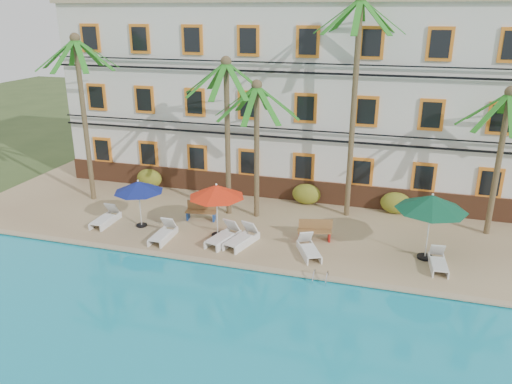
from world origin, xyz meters
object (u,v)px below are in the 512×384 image
(palm_e, at_px, (502,141))
(lounger_e, at_px, (309,248))
(pool_ladder, at_px, (321,279))
(bench_right, at_px, (314,230))
(palm_b, at_px, (227,116))
(palm_d, at_px, (355,84))
(lounger_f, at_px, (438,262))
(bench_left, at_px, (201,210))
(lounger_b, at_px, (163,233))
(lounger_d, at_px, (242,238))
(lounger_c, at_px, (224,236))
(umbrella_red, at_px, (216,191))
(umbrella_blue, at_px, (138,187))
(umbrella_green, at_px, (432,203))
(palm_a, at_px, (82,98))
(lounger_a, at_px, (106,218))
(palm_c, at_px, (257,130))

(palm_e, distance_m, lounger_e, 9.54)
(pool_ladder, bearing_deg, bench_right, 104.24)
(palm_b, height_order, pool_ladder, palm_b)
(palm_d, distance_m, lounger_f, 8.67)
(palm_e, xyz_separation_m, bench_left, (-13.15, -2.19, -3.87))
(lounger_f, xyz_separation_m, bench_right, (-5.17, 1.19, 0.21))
(lounger_b, bearing_deg, palm_d, 34.44)
(lounger_d, xyz_separation_m, lounger_e, (2.97, -0.12, -0.02))
(lounger_b, height_order, pool_ladder, lounger_b)
(palm_d, distance_m, lounger_d, 8.68)
(lounger_b, xyz_separation_m, lounger_c, (2.69, 0.46, 0.02))
(umbrella_red, relative_size, pool_ladder, 3.38)
(pool_ladder, bearing_deg, umbrella_blue, 164.10)
(umbrella_green, bearing_deg, lounger_d, -173.13)
(lounger_e, bearing_deg, lounger_d, 177.59)
(palm_a, xyz_separation_m, bench_right, (12.39, -1.68, -4.99))
(lounger_a, bearing_deg, umbrella_red, 2.29)
(palm_d, xyz_separation_m, umbrella_green, (3.66, -3.74, -4.02))
(palm_b, distance_m, palm_d, 6.08)
(umbrella_red, height_order, bench_left, umbrella_red)
(pool_ladder, bearing_deg, palm_e, 43.71)
(umbrella_green, relative_size, lounger_e, 1.51)
(umbrella_green, height_order, lounger_d, umbrella_green)
(lounger_b, bearing_deg, pool_ladder, -11.90)
(lounger_f, bearing_deg, palm_d, 132.78)
(palm_e, height_order, umbrella_blue, palm_e)
(palm_a, bearing_deg, umbrella_green, -7.16)
(lounger_e, bearing_deg, palm_e, 30.66)
(umbrella_red, bearing_deg, lounger_f, -2.05)
(lounger_d, height_order, bench_right, bench_right)
(palm_e, bearing_deg, palm_d, 176.62)
(palm_c, height_order, lounger_f, palm_c)
(pool_ladder, bearing_deg, palm_a, 158.98)
(lounger_f, distance_m, bench_left, 11.02)
(lounger_a, distance_m, lounger_e, 9.93)
(palm_b, bearing_deg, lounger_f, -17.11)
(palm_d, bearing_deg, pool_ladder, -91.51)
(palm_b, xyz_separation_m, umbrella_green, (9.37, -2.31, -2.49))
(umbrella_blue, distance_m, bench_right, 8.29)
(palm_b, distance_m, pool_ladder, 9.09)
(palm_e, relative_size, lounger_e, 3.53)
(umbrella_red, relative_size, lounger_e, 1.33)
(palm_e, bearing_deg, pool_ladder, -136.29)
(palm_c, distance_m, umbrella_red, 3.65)
(bench_right, bearing_deg, umbrella_red, -168.72)
(bench_right, distance_m, pool_ladder, 3.55)
(bench_right, bearing_deg, pool_ladder, -75.76)
(umbrella_red, bearing_deg, lounger_a, -177.71)
(umbrella_blue, xyz_separation_m, lounger_b, (1.65, -1.01, -1.69))
(palm_e, xyz_separation_m, bench_right, (-7.46, -2.89, -3.87))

